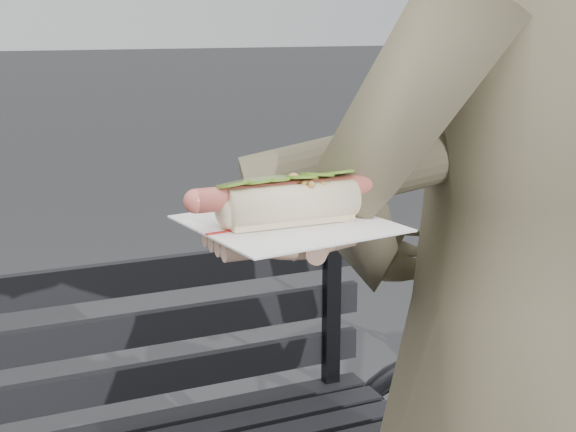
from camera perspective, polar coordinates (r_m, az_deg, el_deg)
name	(u,v)px	position (r m, az deg, el deg)	size (l,w,h in m)	color
person	(504,362)	(1.19, 15.08, -9.99)	(0.69, 0.45, 1.88)	brown
held_hotdog	(407,163)	(0.97, 8.46, 3.74)	(0.62, 0.31, 0.20)	brown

